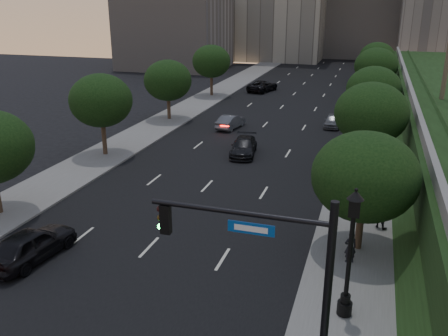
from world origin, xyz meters
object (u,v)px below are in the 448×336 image
(street_lamp, at_px, (349,260))
(sedan_mid_left, at_px, (231,122))
(sedan_near_left, at_px, (32,244))
(pedestrian_a, at_px, (350,247))
(sedan_far_left, at_px, (263,86))
(pedestrian_c, at_px, (353,188))
(pedestrian_b, at_px, (381,213))
(traffic_signal_mast, at_px, (289,300))
(sedan_near_right, at_px, (244,147))
(sedan_far_right, at_px, (333,120))

(street_lamp, height_order, sedan_mid_left, street_lamp)
(sedan_near_left, xyz_separation_m, pedestrian_a, (14.91, 4.17, 0.11))
(sedan_far_left, distance_m, pedestrian_c, 38.94)
(sedan_mid_left, distance_m, pedestrian_b, 23.64)
(sedan_mid_left, relative_size, pedestrian_b, 2.46)
(pedestrian_b, bearing_deg, sedan_far_left, -38.58)
(sedan_mid_left, xyz_separation_m, pedestrian_b, (14.34, -18.79, 0.31))
(sedan_near_left, relative_size, sedan_far_left, 0.88)
(traffic_signal_mast, bearing_deg, sedan_near_left, 160.34)
(pedestrian_c, bearing_deg, pedestrian_a, 95.94)
(sedan_near_right, bearing_deg, traffic_signal_mast, -80.02)
(traffic_signal_mast, relative_size, sedan_mid_left, 1.67)
(sedan_near_left, distance_m, sedan_far_left, 48.26)
(traffic_signal_mast, height_order, pedestrian_c, traffic_signal_mast)
(street_lamp, height_order, pedestrian_a, street_lamp)
(pedestrian_a, distance_m, pedestrian_c, 7.89)
(traffic_signal_mast, relative_size, pedestrian_b, 4.10)
(sedan_far_left, relative_size, sedan_near_right, 1.16)
(sedan_far_left, distance_m, sedan_near_right, 29.33)
(sedan_mid_left, distance_m, sedan_near_right, 8.65)
(sedan_far_right, bearing_deg, sedan_far_left, 123.21)
(pedestrian_b, relative_size, pedestrian_c, 1.10)
(sedan_near_left, xyz_separation_m, sedan_near_right, (5.47, 19.39, -0.14))
(sedan_mid_left, bearing_deg, street_lamp, 124.75)
(sedan_far_right, distance_m, pedestrian_b, 22.94)
(sedan_far_right, xyz_separation_m, pedestrian_a, (3.28, -26.81, 0.28))
(sedan_far_right, distance_m, pedestrian_a, 27.01)
(sedan_near_left, distance_m, pedestrian_b, 18.41)
(sedan_mid_left, bearing_deg, pedestrian_a, 128.52)
(sedan_mid_left, height_order, pedestrian_b, pedestrian_b)
(sedan_mid_left, distance_m, pedestrian_a, 26.51)
(sedan_near_left, distance_m, sedan_near_right, 20.14)
(sedan_near_left, height_order, sedan_mid_left, sedan_near_left)
(street_lamp, height_order, sedan_near_right, street_lamp)
(traffic_signal_mast, relative_size, sedan_near_right, 1.47)
(sedan_near_right, bearing_deg, sedan_far_right, 53.74)
(street_lamp, bearing_deg, sedan_far_left, 106.87)
(sedan_far_left, bearing_deg, pedestrian_b, 127.02)
(traffic_signal_mast, bearing_deg, street_lamp, 72.05)
(sedan_near_left, bearing_deg, pedestrian_b, -145.83)
(pedestrian_a, bearing_deg, pedestrian_c, -108.31)
(street_lamp, height_order, sedan_far_right, street_lamp)
(sedan_near_right, xyz_separation_m, pedestrian_a, (9.44, -15.22, 0.25))
(sedan_mid_left, xyz_separation_m, sedan_near_right, (3.49, -7.92, -0.00))
(sedan_far_right, bearing_deg, street_lamp, -83.81)
(street_lamp, relative_size, pedestrian_a, 3.56)
(sedan_near_right, bearing_deg, sedan_near_left, -114.00)
(street_lamp, xyz_separation_m, pedestrian_a, (-0.07, 4.21, -1.70))
(pedestrian_a, bearing_deg, sedan_mid_left, -81.11)
(traffic_signal_mast, relative_size, street_lamp, 1.25)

